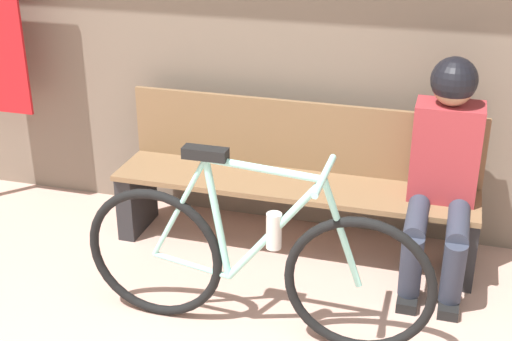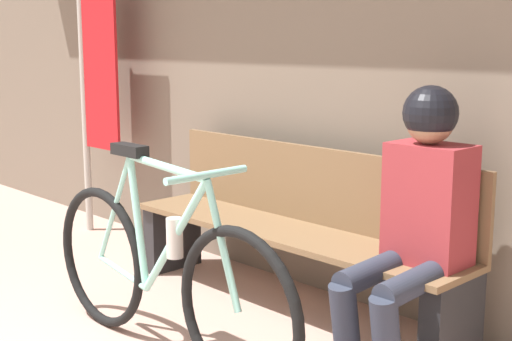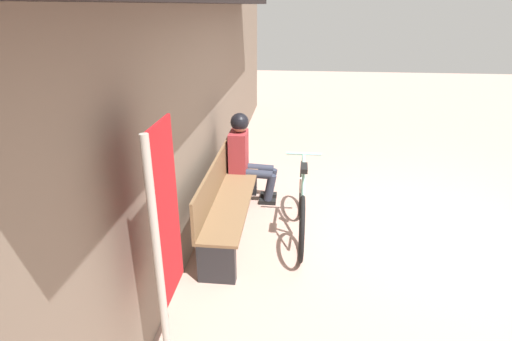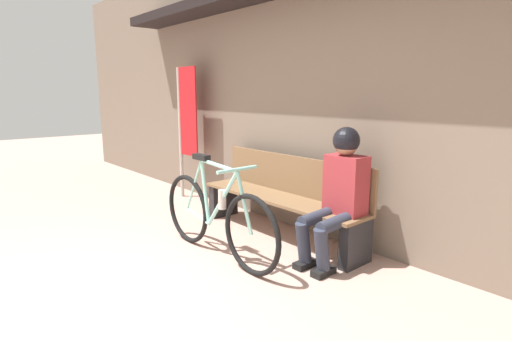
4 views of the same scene
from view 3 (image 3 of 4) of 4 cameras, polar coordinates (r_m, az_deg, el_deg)
The scene contains 6 objects.
ground_plane at distance 5.03m, azimuth 21.16°, elevation -7.91°, with size 24.00×24.00×0.00m, color tan.
storefront_wall at distance 4.39m, azimuth -8.59°, elevation 12.37°, with size 12.00×0.56×3.20m.
park_bench_near at distance 4.54m, azimuth -4.15°, elevation -3.95°, with size 2.00×0.42×0.83m.
bicycle at distance 4.49m, azimuth 6.56°, elevation -4.72°, with size 1.65×0.40×0.92m.
person_seated at distance 5.13m, azimuth -1.48°, elevation 2.67°, with size 0.34×0.61×1.18m.
banner_pole at distance 2.57m, azimuth -12.93°, elevation -8.71°, with size 0.45×0.05×1.80m.
Camera 3 is at (-4.19, 1.37, 2.42)m, focal length 28.00 mm.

